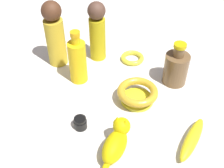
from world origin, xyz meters
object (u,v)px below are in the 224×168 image
nail_polish_jar (80,123)px  bangle (132,58)px  person_figure_child (97,31)px  banana (192,139)px  bottle_short (176,67)px  bowl (137,93)px  cat_figurine (116,142)px  person_figure_adult (55,34)px  bottle_tall (78,61)px

nail_polish_jar → bangle: size_ratio=0.44×
person_figure_child → bangle: size_ratio=2.58×
person_figure_child → banana: person_figure_child is taller
bottle_short → bowl: 0.17m
person_figure_child → cat_figurine: person_figure_child is taller
bottle_short → nail_polish_jar: bearing=-156.6°
nail_polish_jar → bottle_short: bearing=23.4°
bottle_short → banana: bottle_short is taller
person_figure_adult → nail_polish_jar: bearing=-81.7°
person_figure_child → bangle: bearing=-18.5°
cat_figurine → bottle_tall: bearing=102.2°
bowl → bangle: size_ratio=1.48×
nail_polish_jar → bowl: bowl is taller
bowl → bangle: bowl is taller
person_figure_child → cat_figurine: 0.46m
nail_polish_jar → bowl: 0.21m
person_figure_child → banana: 0.51m
bottle_tall → bangle: (0.21, 0.08, -0.07)m
person_figure_child → bottle_tall: 0.15m
nail_polish_jar → bowl: (0.19, 0.08, 0.01)m
bowl → banana: (0.11, -0.20, -0.01)m
bottle_short → bangle: 0.20m
nail_polish_jar → person_figure_child: person_figure_child is taller
bottle_short → person_figure_adult: 0.44m
banana → person_figure_child: bearing=-115.4°
bowl → person_figure_adult: size_ratio=0.53×
banana → bottle_short: bearing=-148.0°
banana → bottle_tall: bearing=-98.7°
bottle_short → bottle_tall: bearing=167.6°
banana → cat_figurine: cat_figurine is taller
person_figure_child → banana: bearing=-66.4°
bottle_short → banana: bearing=-99.0°
bowl → bangle: bearing=80.4°
bottle_tall → cat_figurine: bearing=-77.8°
cat_figurine → nail_polish_jar: bearing=130.4°
bottle_tall → person_figure_child: bearing=54.5°
bottle_short → person_figure_adult: (-0.40, 0.19, 0.06)m
person_figure_child → bottle_tall: size_ratio=1.18×
bottle_tall → bowl: (0.18, -0.14, -0.05)m
bottle_short → bangle: (-0.12, 0.15, -0.05)m
bottle_tall → bangle: size_ratio=2.19×
bottle_tall → person_figure_adult: (-0.07, 0.12, 0.04)m
bottle_tall → bowl: bearing=-39.2°
nail_polish_jar → banana: size_ratio=0.23×
bowl → cat_figurine: 0.21m
nail_polish_jar → bottle_short: (0.35, 0.15, 0.04)m
bottle_tall → person_figure_adult: bearing=120.1°
bowl → person_figure_adult: bearing=133.2°
nail_polish_jar → bowl: bearing=22.0°
bottle_tall → bottle_short: bearing=-12.4°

